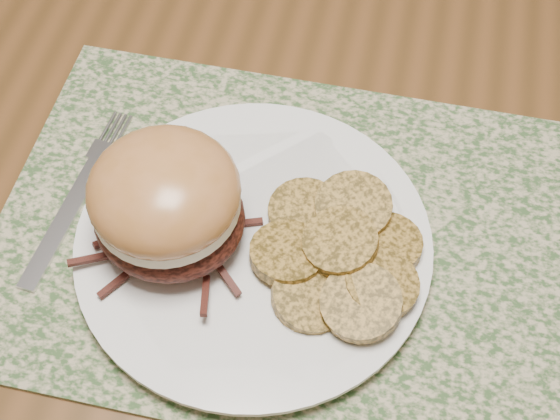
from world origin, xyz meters
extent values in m
plane|color=#58311E|center=(0.00, 0.00, 0.00)|extent=(3.50, 3.50, 0.00)
cube|color=brown|center=(0.00, 0.00, 0.73)|extent=(1.50, 0.90, 0.04)
cylinder|color=brown|center=(-0.69, 0.39, 0.35)|extent=(0.06, 0.06, 0.71)
cube|color=#35532B|center=(-0.15, -0.19, 0.75)|extent=(0.45, 0.33, 0.00)
cylinder|color=white|center=(-0.16, -0.21, 0.76)|extent=(0.26, 0.26, 0.02)
ellipsoid|color=black|center=(-0.22, -0.22, 0.79)|extent=(0.14, 0.14, 0.05)
cylinder|color=beige|center=(-0.22, -0.22, 0.82)|extent=(0.14, 0.14, 0.01)
ellipsoid|color=#AC6A38|center=(-0.22, -0.22, 0.83)|extent=(0.14, 0.14, 0.06)
cylinder|color=#A57A30|center=(-0.13, -0.18, 0.77)|extent=(0.07, 0.07, 0.01)
cylinder|color=#A57A30|center=(-0.09, -0.17, 0.78)|extent=(0.09, 0.09, 0.02)
cylinder|color=#A57A30|center=(-0.06, -0.20, 0.77)|extent=(0.08, 0.08, 0.02)
cylinder|color=#A57A30|center=(-0.13, -0.22, 0.78)|extent=(0.08, 0.08, 0.02)
cylinder|color=#A57A30|center=(-0.10, -0.21, 0.79)|extent=(0.08, 0.08, 0.02)
cylinder|color=#A57A30|center=(-0.06, -0.23, 0.78)|extent=(0.07, 0.07, 0.02)
cylinder|color=#A57A30|center=(-0.11, -0.25, 0.77)|extent=(0.07, 0.07, 0.02)
cylinder|color=#A57A30|center=(-0.07, -0.25, 0.78)|extent=(0.07, 0.07, 0.02)
cube|color=#B6B7BE|center=(-0.32, -0.22, 0.76)|extent=(0.03, 0.13, 0.00)
cube|color=#B6B7BE|center=(-0.31, -0.15, 0.76)|extent=(0.02, 0.02, 0.00)
camera|label=1|loc=(-0.08, -0.51, 1.28)|focal=50.00mm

